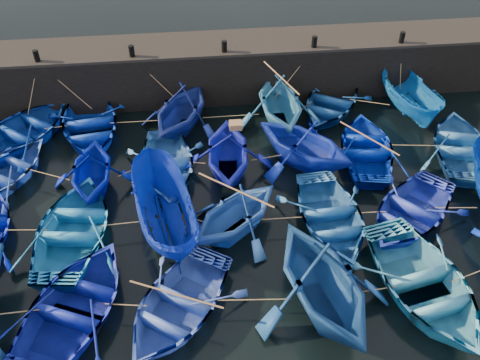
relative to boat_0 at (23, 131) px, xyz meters
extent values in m
plane|color=black|center=(8.78, -7.52, -0.52)|extent=(120.00, 120.00, 0.00)
cube|color=black|center=(8.78, 2.98, 0.73)|extent=(26.00, 2.50, 2.50)
cube|color=black|center=(8.78, 2.98, 2.04)|extent=(26.00, 2.50, 0.12)
cylinder|color=black|center=(0.78, 2.08, 2.35)|extent=(0.24, 0.24, 0.50)
cylinder|color=black|center=(4.78, 2.08, 2.35)|extent=(0.24, 0.24, 0.50)
cylinder|color=black|center=(8.78, 2.08, 2.35)|extent=(0.24, 0.24, 0.50)
cylinder|color=black|center=(12.78, 2.08, 2.35)|extent=(0.24, 0.24, 0.50)
cylinder|color=black|center=(16.78, 2.08, 2.35)|extent=(0.24, 0.24, 0.50)
imported|color=navy|center=(0.00, 0.00, 0.00)|extent=(5.97, 6.20, 1.05)
imported|color=#082B9E|center=(2.74, 0.14, -0.01)|extent=(4.27, 5.46, 1.03)
imported|color=navy|center=(6.71, 0.11, 0.57)|extent=(5.06, 5.31, 2.18)
imported|color=#337FC7|center=(10.98, 0.12, 0.63)|extent=(3.95, 4.53, 2.30)
imported|color=navy|center=(13.48, 0.86, -0.05)|extent=(5.16, 5.59, 0.95)
imported|color=#0A58B1|center=(16.93, 0.22, 0.34)|extent=(2.23, 4.63, 1.72)
imported|color=blue|center=(-0.27, -2.60, -0.06)|extent=(5.19, 5.55, 0.94)
imported|color=#00119A|center=(3.29, -3.45, 0.45)|extent=(3.23, 3.73, 1.94)
imported|color=blue|center=(6.01, -2.89, -0.05)|extent=(3.44, 4.67, 0.94)
imported|color=#101AA2|center=(8.45, -3.02, 0.56)|extent=(3.83, 4.36, 2.17)
imported|color=#0B22A8|center=(11.49, -2.83, 0.61)|extent=(5.67, 5.66, 2.26)
imported|color=#0021A5|center=(14.17, -2.64, -0.05)|extent=(4.00, 5.05, 0.94)
imported|color=#2A67AC|center=(18.03, -2.92, -0.04)|extent=(4.51, 5.40, 0.96)
imported|color=blue|center=(2.87, -6.01, 0.00)|extent=(4.25, 5.50, 1.05)
imported|color=#062091|center=(5.96, -5.95, 0.45)|extent=(2.90, 5.34, 1.96)
imported|color=blue|center=(8.41, -6.30, 0.48)|extent=(5.05, 4.98, 2.01)
imported|color=#1D589C|center=(11.76, -6.34, -0.04)|extent=(3.64, 4.86, 0.96)
imported|color=#1B2DAB|center=(14.66, -6.39, -0.05)|extent=(5.60, 5.58, 0.96)
imported|color=navy|center=(3.28, -9.29, 0.00)|extent=(5.39, 6.13, 1.06)
imported|color=blue|center=(6.32, -9.50, -0.04)|extent=(5.30, 5.67, 0.96)
imported|color=navy|center=(10.63, -9.71, 0.77)|extent=(5.33, 5.82, 2.59)
imported|color=#388BD1|center=(13.93, -9.60, 0.03)|extent=(4.84, 6.00, 1.10)
cube|color=#92653F|center=(8.75, -3.02, 1.76)|extent=(0.47, 0.41, 0.23)
cylinder|color=tan|center=(1.37, 0.07, 0.03)|extent=(0.95, 0.18, 0.04)
cylinder|color=tan|center=(4.73, 0.12, 0.03)|extent=(2.17, 0.07, 0.04)
cylinder|color=tan|center=(8.85, 0.11, 0.03)|extent=(2.47, 0.04, 0.04)
cylinder|color=tan|center=(12.23, 0.49, 0.03)|extent=(0.73, 0.76, 0.04)
cylinder|color=tan|center=(15.21, 0.54, 0.03)|extent=(1.66, 0.67, 0.04)
cylinder|color=tan|center=(1.51, -3.02, 0.03)|extent=(1.77, 0.88, 0.04)
cylinder|color=tan|center=(4.65, -3.17, 0.03)|extent=(0.94, 0.59, 0.04)
cylinder|color=tan|center=(7.23, -2.95, 0.03)|extent=(0.65, 0.17, 0.04)
cylinder|color=tan|center=(9.97, -2.92, 0.03)|extent=(1.25, 0.23, 0.04)
cylinder|color=tan|center=(12.83, -2.73, 0.03)|extent=(0.88, 0.22, 0.04)
cylinder|color=tan|center=(16.10, -2.78, 0.03)|extent=(2.06, 0.32, 0.04)
cylinder|color=tan|center=(1.27, -5.93, 0.03)|extent=(1.40, 0.18, 0.04)
cylinder|color=tan|center=(4.42, -5.98, 0.03)|extent=(1.30, 0.09, 0.04)
cylinder|color=tan|center=(7.19, -6.13, 0.03)|extent=(0.66, 0.38, 0.04)
cylinder|color=tan|center=(10.09, -6.32, 0.03)|extent=(1.55, 0.07, 0.04)
cylinder|color=tan|center=(13.21, -6.36, 0.03)|extent=(1.10, 0.08, 0.04)
cylinder|color=tan|center=(16.30, -6.46, 0.03)|extent=(1.48, 0.19, 0.04)
cylinder|color=tan|center=(1.53, -9.31, 0.03)|extent=(1.70, 0.09, 0.04)
cylinder|color=tan|center=(4.80, -9.39, 0.03)|extent=(1.25, 0.24, 0.04)
cylinder|color=tan|center=(8.48, -9.60, 0.03)|extent=(2.51, 0.25, 0.04)
cylinder|color=tan|center=(12.28, -9.66, 0.03)|extent=(1.50, 0.15, 0.04)
cylinder|color=tan|center=(15.76, -9.33, 0.03)|extent=(1.87, 0.57, 0.04)
cylinder|color=tan|center=(0.39, 1.59, 1.06)|extent=(0.82, 0.83, 2.09)
cylinder|color=tan|center=(1.76, 1.66, 1.06)|extent=(2.00, 0.69, 2.10)
cylinder|color=tan|center=(5.74, 1.65, 1.06)|extent=(1.97, 0.72, 2.10)
cylinder|color=tan|center=(11.88, 1.65, 1.06)|extent=(1.83, 0.71, 2.09)
cylinder|color=tan|center=(13.13, 2.02, 1.06)|extent=(0.74, 0.11, 2.08)
cylinder|color=tan|center=(16.85, 1.70, 1.06)|extent=(0.20, 0.60, 2.08)
cylinder|color=#99724C|center=(10.98, 0.12, 1.81)|extent=(1.08, 2.84, 0.06)
cylinder|color=#99724C|center=(14.17, -2.64, 0.45)|extent=(1.77, 2.49, 0.06)
cylinder|color=#99724C|center=(8.41, -6.30, 1.52)|extent=(2.34, 1.97, 0.06)
cylinder|color=#99724C|center=(6.32, -9.50, 0.46)|extent=(2.74, 1.32, 0.06)
camera|label=1|loc=(7.17, -19.19, 13.34)|focal=40.00mm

